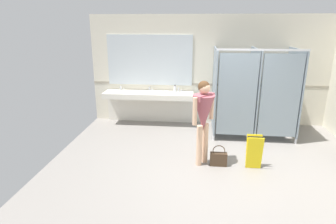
# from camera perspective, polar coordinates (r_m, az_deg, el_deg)

# --- Properties ---
(ground_plane) EXTENTS (6.47, 5.94, 0.10)m
(ground_plane) POSITION_cam_1_polar(r_m,az_deg,el_deg) (5.56, 9.58, -11.49)
(ground_plane) COLOR gray
(wall_back) EXTENTS (6.47, 0.12, 2.83)m
(wall_back) POSITION_cam_1_polar(r_m,az_deg,el_deg) (7.71, 8.97, 8.14)
(wall_back) COLOR beige
(wall_back) RESTS_ON ground_plane
(wall_back_tile_band) EXTENTS (6.47, 0.01, 0.06)m
(wall_back_tile_band) POSITION_cam_1_polar(r_m,az_deg,el_deg) (7.71, 8.86, 5.40)
(wall_back_tile_band) COLOR #9E937F
(wall_back_tile_band) RESTS_ON wall_back
(vanity_counter) EXTENTS (2.35, 0.56, 0.98)m
(vanity_counter) POSITION_cam_1_polar(r_m,az_deg,el_deg) (7.69, -3.77, 2.38)
(vanity_counter) COLOR silver
(vanity_counter) RESTS_ON ground_plane
(mirror_panel) EXTENTS (2.25, 0.02, 1.31)m
(mirror_panel) POSITION_cam_1_polar(r_m,az_deg,el_deg) (7.70, -3.68, 10.24)
(mirror_panel) COLOR silver
(mirror_panel) RESTS_ON wall_back
(bathroom_stalls) EXTENTS (1.90, 1.32, 2.09)m
(bathroom_stalls) POSITION_cam_1_polar(r_m,az_deg,el_deg) (6.97, 16.83, 3.99)
(bathroom_stalls) COLOR gray
(bathroom_stalls) RESTS_ON ground_plane
(person_standing) EXTENTS (0.56, 0.56, 1.62)m
(person_standing) POSITION_cam_1_polar(r_m,az_deg,el_deg) (5.31, 7.04, -0.19)
(person_standing) COLOR #DBAD89
(person_standing) RESTS_ON ground_plane
(handbag) EXTENTS (0.32, 0.12, 0.42)m
(handbag) POSITION_cam_1_polar(r_m,az_deg,el_deg) (5.59, 10.00, -9.09)
(handbag) COLOR #3F2D1E
(handbag) RESTS_ON ground_plane
(soap_dispenser) EXTENTS (0.07, 0.07, 0.19)m
(soap_dispenser) POSITION_cam_1_polar(r_m,az_deg,el_deg) (7.62, 1.37, 4.65)
(soap_dispenser) COLOR white
(soap_dispenser) RESTS_ON vanity_counter
(paper_cup) EXTENTS (0.07, 0.07, 0.08)m
(paper_cup) POSITION_cam_1_polar(r_m,az_deg,el_deg) (7.36, -0.53, 3.91)
(paper_cup) COLOR white
(paper_cup) RESTS_ON vanity_counter
(wet_floor_sign) EXTENTS (0.28, 0.19, 0.64)m
(wet_floor_sign) POSITION_cam_1_polar(r_m,az_deg,el_deg) (5.57, 16.76, -7.58)
(wet_floor_sign) COLOR yellow
(wet_floor_sign) RESTS_ON ground_plane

